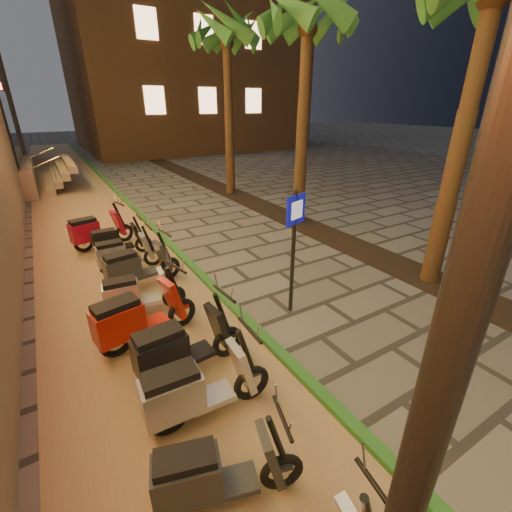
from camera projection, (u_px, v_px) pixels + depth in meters
ground at (401, 401)px, 4.72m from camera, size 120.00×120.00×0.00m
parking_strip at (93, 228)px, 11.29m from camera, size 3.40×60.00×0.01m
green_curb at (144, 219)px, 12.08m from camera, size 0.18×60.00×0.10m
planting_strip at (338, 239)px, 10.33m from camera, size 1.20×40.00×0.02m
palm_c at (308, 27)px, 9.57m from camera, size 2.97×3.02×6.91m
palm_d at (227, 43)px, 13.38m from camera, size 2.97×3.02×7.16m
pedestrian_sign at (294, 237)px, 6.19m from camera, size 0.51×0.19×2.40m
scooter_4 at (212, 475)px, 3.31m from camera, size 1.51×0.79×1.07m
scooter_5 at (194, 391)px, 4.21m from camera, size 1.70×0.60×1.20m
scooter_6 at (178, 348)px, 4.93m from camera, size 1.73×0.62×1.22m
scooter_7 at (135, 318)px, 5.58m from camera, size 1.80×0.81×1.26m
scooter_8 at (135, 294)px, 6.46m from camera, size 1.52×0.58×1.07m
scooter_9 at (135, 267)px, 7.40m from camera, size 1.69×0.67×1.18m
scooter_10 at (122, 254)px, 8.16m from camera, size 1.53×0.54×1.08m
scooter_11 at (115, 241)px, 8.96m from camera, size 1.48×0.52×1.05m
scooter_12 at (95, 231)px, 9.50m from camera, size 1.72×0.80×1.21m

